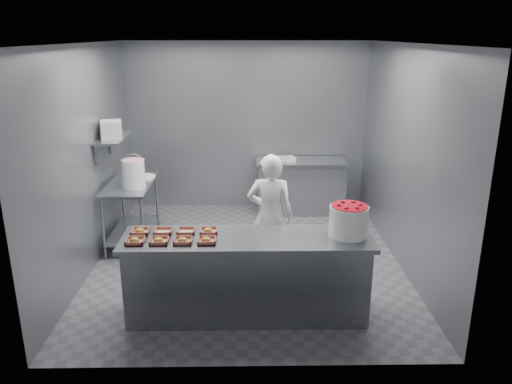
% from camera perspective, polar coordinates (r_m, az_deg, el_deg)
% --- Properties ---
extents(floor, '(4.50, 4.50, 0.00)m').
position_cam_1_polar(floor, '(6.77, -0.97, -7.75)').
color(floor, '#4C4C51').
rests_on(floor, ground).
extents(ceiling, '(4.50, 4.50, 0.00)m').
position_cam_1_polar(ceiling, '(6.12, -1.11, 16.66)').
color(ceiling, white).
rests_on(ceiling, wall_back).
extents(wall_back, '(4.00, 0.04, 2.80)m').
position_cam_1_polar(wall_back, '(8.50, -1.02, 7.46)').
color(wall_back, slate).
rests_on(wall_back, ground).
extents(wall_left, '(0.04, 4.50, 2.80)m').
position_cam_1_polar(wall_left, '(6.62, -18.67, 3.56)').
color(wall_left, slate).
rests_on(wall_left, ground).
extents(wall_right, '(0.04, 4.50, 2.80)m').
position_cam_1_polar(wall_right, '(6.61, 16.63, 3.73)').
color(wall_right, slate).
rests_on(wall_right, ground).
extents(service_counter, '(2.60, 0.70, 0.90)m').
position_cam_1_polar(service_counter, '(5.36, -1.00, -9.58)').
color(service_counter, slate).
rests_on(service_counter, ground).
extents(prep_table, '(0.60, 1.20, 0.90)m').
position_cam_1_polar(prep_table, '(7.30, -14.07, -1.37)').
color(prep_table, slate).
rests_on(prep_table, ground).
extents(back_counter, '(1.50, 0.60, 0.90)m').
position_cam_1_polar(back_counter, '(8.43, 5.14, 0.68)').
color(back_counter, slate).
rests_on(back_counter, ground).
extents(wall_shelf, '(0.35, 0.90, 0.03)m').
position_cam_1_polar(wall_shelf, '(7.09, -15.99, 5.96)').
color(wall_shelf, slate).
rests_on(wall_shelf, wall_left).
extents(tray_0, '(0.19, 0.18, 0.06)m').
position_cam_1_polar(tray_0, '(5.18, -13.66, -5.41)').
color(tray_0, tan).
rests_on(tray_0, service_counter).
extents(tray_1, '(0.19, 0.18, 0.06)m').
position_cam_1_polar(tray_1, '(5.13, -11.03, -5.45)').
color(tray_1, tan).
rests_on(tray_1, service_counter).
extents(tray_2, '(0.19, 0.18, 0.06)m').
position_cam_1_polar(tray_2, '(5.09, -8.36, -5.48)').
color(tray_2, tan).
rests_on(tray_2, service_counter).
extents(tray_3, '(0.19, 0.18, 0.06)m').
position_cam_1_polar(tray_3, '(5.07, -5.65, -5.49)').
color(tray_3, tan).
rests_on(tray_3, service_counter).
extents(tray_4, '(0.19, 0.18, 0.06)m').
position_cam_1_polar(tray_4, '(5.40, -13.10, -4.38)').
color(tray_4, tan).
rests_on(tray_4, service_counter).
extents(tray_5, '(0.19, 0.18, 0.04)m').
position_cam_1_polar(tray_5, '(5.36, -10.55, -4.43)').
color(tray_5, tan).
rests_on(tray_5, service_counter).
extents(tray_6, '(0.19, 0.18, 0.04)m').
position_cam_1_polar(tray_6, '(5.32, -7.99, -4.45)').
color(tray_6, tan).
rests_on(tray_6, service_counter).
extents(tray_7, '(0.19, 0.18, 0.06)m').
position_cam_1_polar(tray_7, '(5.30, -5.44, -4.43)').
color(tray_7, tan).
rests_on(tray_7, service_counter).
extents(worker, '(0.61, 0.44, 1.55)m').
position_cam_1_polar(worker, '(6.12, 1.64, -2.72)').
color(worker, white).
rests_on(worker, ground).
extents(strawberry_tub, '(0.40, 0.40, 0.33)m').
position_cam_1_polar(strawberry_tub, '(5.24, 10.55, -3.13)').
color(strawberry_tub, white).
rests_on(strawberry_tub, service_counter).
extents(glaze_bucket, '(0.32, 0.31, 0.47)m').
position_cam_1_polar(glaze_bucket, '(6.96, -13.81, 2.14)').
color(glaze_bucket, white).
rests_on(glaze_bucket, prep_table).
extents(bucket_lid, '(0.44, 0.44, 0.03)m').
position_cam_1_polar(bucket_lid, '(7.45, -12.71, 1.70)').
color(bucket_lid, white).
rests_on(bucket_lid, prep_table).
extents(rag, '(0.19, 0.18, 0.02)m').
position_cam_1_polar(rag, '(7.29, -13.09, 1.31)').
color(rag, '#CCB28C').
rests_on(rag, prep_table).
extents(appliance, '(0.34, 0.37, 0.23)m').
position_cam_1_polar(appliance, '(7.01, -16.21, 6.89)').
color(appliance, gray).
rests_on(appliance, wall_shelf).
extents(paper_stack, '(0.33, 0.26, 0.06)m').
position_cam_1_polar(paper_stack, '(8.28, 3.40, 3.83)').
color(paper_stack, silver).
rests_on(paper_stack, back_counter).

